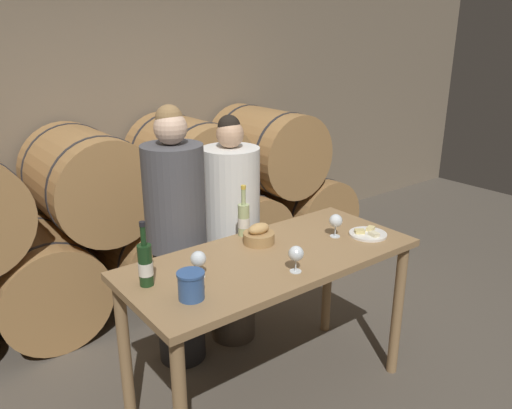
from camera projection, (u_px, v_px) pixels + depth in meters
name	position (u px, v px, depth m)	size (l,w,h in m)	color
ground_plane	(271.00, 394.00, 3.00)	(10.00, 10.00, 0.00)	#564F44
stone_wall_back	(105.00, 91.00, 4.13)	(10.00, 0.12, 3.20)	#7F705B
barrel_stack	(144.00, 216.00, 3.99)	(4.13, 0.94, 1.42)	#A87A47
tasting_table	(272.00, 276.00, 2.74)	(1.63, 0.72, 0.92)	#99754C
person_left	(177.00, 240.00, 3.08)	(0.37, 0.37, 1.67)	#232326
person_right	(232.00, 233.00, 3.34)	(0.38, 0.38, 1.58)	#4C4238
wine_bottle_red	(145.00, 264.00, 2.35)	(0.07, 0.07, 0.32)	#193819
wine_bottle_white	(244.00, 219.00, 2.93)	(0.07, 0.07, 0.31)	#ADBC7F
blue_crock	(191.00, 284.00, 2.24)	(0.13, 0.13, 0.13)	#335693
bread_basket	(259.00, 235.00, 2.84)	(0.18, 0.18, 0.12)	#A87F4C
cheese_plate	(368.00, 234.00, 2.96)	(0.22, 0.22, 0.04)	white
wine_glass_far_left	(198.00, 259.00, 2.42)	(0.08, 0.08, 0.14)	white
wine_glass_left	(296.00, 254.00, 2.48)	(0.08, 0.08, 0.14)	white
wine_glass_center	(336.00, 221.00, 2.91)	(0.08, 0.08, 0.14)	white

